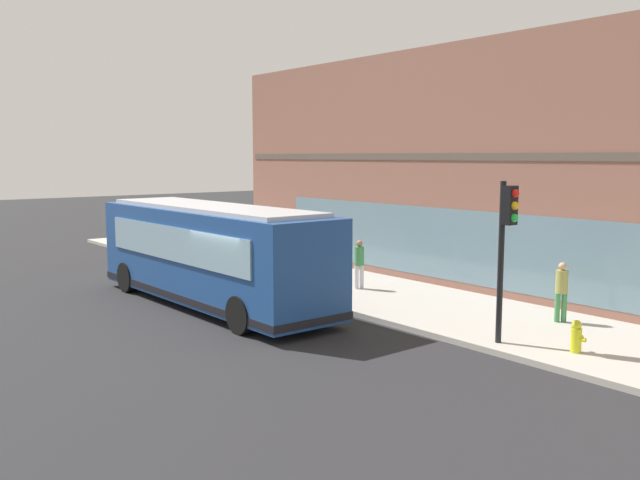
% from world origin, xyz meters
% --- Properties ---
extents(ground, '(120.00, 120.00, 0.00)m').
position_xyz_m(ground, '(0.00, 0.00, 0.00)').
color(ground, '#262628').
extents(sidewalk_curb, '(4.85, 40.00, 0.15)m').
position_xyz_m(sidewalk_curb, '(5.02, 0.00, 0.07)').
color(sidewalk_curb, '#B2ADA3').
rests_on(sidewalk_curb, ground).
extents(building_corner, '(7.05, 22.55, 8.21)m').
position_xyz_m(building_corner, '(10.94, 0.00, 4.10)').
color(building_corner, '#8C5B4C').
rests_on(building_corner, ground).
extents(city_bus_nearside, '(2.73, 10.08, 3.07)m').
position_xyz_m(city_bus_nearside, '(0.18, 2.42, 1.55)').
color(city_bus_nearside, '#1E478C').
rests_on(city_bus_nearside, ground).
extents(traffic_light_near_corner, '(0.32, 0.49, 3.82)m').
position_xyz_m(traffic_light_near_corner, '(3.16, -6.07, 2.81)').
color(traffic_light_near_corner, black).
rests_on(traffic_light_near_corner, sidewalk_curb).
extents(fire_hydrant, '(0.35, 0.35, 0.74)m').
position_xyz_m(fire_hydrant, '(3.86, -7.54, 0.51)').
color(fire_hydrant, gold).
rests_on(fire_hydrant, sidewalk_curb).
extents(pedestrian_near_hydrant, '(0.32, 0.32, 1.60)m').
position_xyz_m(pedestrian_near_hydrant, '(6.11, -5.73, 1.07)').
color(pedestrian_near_hydrant, '#3F8C4C').
rests_on(pedestrian_near_hydrant, sidewalk_curb).
extents(pedestrian_walking_along_curb, '(0.32, 0.32, 1.62)m').
position_xyz_m(pedestrian_walking_along_curb, '(4.95, 1.00, 1.08)').
color(pedestrian_walking_along_curb, silver).
rests_on(pedestrian_walking_along_curb, sidewalk_curb).
extents(pedestrian_near_building_entrance, '(0.32, 0.32, 1.69)m').
position_xyz_m(pedestrian_near_building_entrance, '(5.91, 8.77, 1.12)').
color(pedestrian_near_building_entrance, gold).
rests_on(pedestrian_near_building_entrance, sidewalk_curb).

